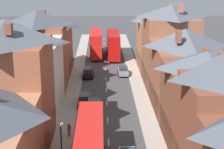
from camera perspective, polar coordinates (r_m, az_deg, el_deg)
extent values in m
cube|color=#A8A399|center=(54.99, -6.15, -3.65)|extent=(2.20, 104.00, 0.14)
cube|color=#A8A399|center=(55.12, 4.50, -3.56)|extent=(2.20, 104.00, 0.14)
cube|color=silver|center=(41.97, -0.53, -10.25)|extent=(0.14, 1.80, 0.01)
cube|color=silver|center=(47.41, -0.68, -7.00)|extent=(0.14, 1.80, 0.01)
cube|color=silver|center=(52.97, -0.79, -4.43)|extent=(0.14, 1.80, 0.01)
cube|color=silver|center=(58.62, -0.88, -2.35)|extent=(0.14, 1.80, 0.01)
cube|color=silver|center=(64.33, -0.95, -0.63)|extent=(0.14, 1.80, 0.01)
cube|color=silver|center=(70.09, -1.02, 0.80)|extent=(0.14, 1.80, 0.01)
cube|color=silver|center=(75.88, -1.07, 2.01)|extent=(0.14, 1.80, 0.01)
cube|color=silver|center=(81.71, -1.12, 3.06)|extent=(0.14, 1.80, 0.01)
cube|color=silver|center=(87.56, -1.16, 3.96)|extent=(0.14, 1.80, 0.01)
cube|color=silver|center=(93.43, -1.19, 4.75)|extent=(0.14, 1.80, 0.01)
cube|color=silver|center=(99.31, -1.22, 5.44)|extent=(0.14, 1.80, 0.01)
cube|color=#935138|center=(40.37, -15.19, -3.13)|extent=(8.00, 9.20, 11.45)
cube|color=black|center=(41.17, -9.36, -8.57)|extent=(0.12, 8.46, 3.20)
pyramid|color=#565B66|center=(38.69, -15.95, 6.51)|extent=(8.00, 9.20, 2.29)
cube|color=brown|center=(36.09, -15.44, 6.71)|extent=(0.60, 0.90, 1.03)
cube|color=silver|center=(49.92, -12.55, -0.49)|extent=(8.00, 10.67, 9.33)
cube|color=#1E5133|center=(50.29, -7.92, -3.81)|extent=(0.12, 9.82, 3.20)
pyramid|color=#474C56|center=(48.64, -12.96, 5.81)|extent=(8.00, 10.67, 1.82)
cube|color=brown|center=(45.83, -12.30, 5.95)|extent=(0.60, 0.90, 1.15)
cube|color=brown|center=(58.32, -10.99, 2.44)|extent=(8.00, 7.22, 10.15)
cube|color=maroon|center=(58.73, -7.01, -0.80)|extent=(0.12, 6.64, 3.20)
pyramid|color=#474C56|center=(57.17, -11.33, 8.49)|extent=(8.00, 7.22, 2.27)
cube|color=brown|center=(58.95, -10.37, 9.24)|extent=(0.60, 0.90, 0.96)
cube|color=#935138|center=(67.09, -9.77, 3.59)|extent=(8.00, 10.62, 8.51)
cube|color=maroon|center=(67.27, -6.34, 1.44)|extent=(0.12, 9.77, 3.20)
pyramid|color=#383D47|center=(66.16, -9.99, 7.99)|extent=(8.00, 10.62, 1.88)
cube|color=brown|center=(68.43, -11.06, 8.83)|extent=(0.60, 0.90, 1.48)
cube|color=brown|center=(41.36, 13.79, -4.76)|extent=(8.00, 9.35, 8.47)
cube|color=maroon|center=(41.52, 8.24, -8.29)|extent=(0.12, 8.60, 3.20)
pyramid|color=#565B66|center=(39.84, 14.29, 2.16)|extent=(8.00, 9.35, 1.81)
cube|color=brown|center=(39.13, 16.31, 2.54)|extent=(0.60, 0.90, 1.05)
cube|color=brown|center=(41.15, 14.10, 3.30)|extent=(0.60, 0.90, 0.96)
cube|color=#935138|center=(51.00, 10.76, -0.46)|extent=(8.00, 11.68, 8.59)
cube|color=#1E5133|center=(51.15, 6.28, -3.40)|extent=(0.12, 10.75, 3.20)
pyramid|color=#565B66|center=(49.72, 11.09, 5.57)|extent=(8.00, 11.68, 2.32)
cube|color=brown|center=(46.05, 10.10, 5.73)|extent=(0.60, 0.90, 1.51)
cube|color=brown|center=(60.58, 8.77, 3.50)|extent=(8.00, 9.18, 11.03)
cube|color=navy|center=(60.99, 4.97, -0.09)|extent=(0.12, 8.45, 3.20)
pyramid|color=#565B66|center=(59.50, 9.04, 9.58)|extent=(8.00, 9.18, 1.90)
cube|color=#99664C|center=(57.13, 10.46, 9.90)|extent=(0.60, 0.90, 1.31)
cube|color=#99664C|center=(60.20, 9.00, 10.14)|extent=(0.60, 0.90, 1.00)
cube|color=#B2704C|center=(70.08, 7.36, 4.43)|extent=(8.00, 10.09, 8.95)
cube|color=black|center=(70.23, 4.09, 2.14)|extent=(0.12, 9.28, 3.20)
pyramid|color=#565B66|center=(69.15, 7.53, 9.03)|extent=(8.00, 10.09, 2.41)
cube|color=brown|center=(69.53, 8.52, 9.67)|extent=(0.60, 0.90, 1.52)
cube|color=brown|center=(69.76, 8.26, 9.72)|extent=(0.60, 0.90, 1.58)
cube|color=#B70F0F|center=(78.68, 0.21, 3.77)|extent=(2.44, 10.80, 2.50)
cube|color=#B70F0F|center=(78.20, 0.21, 5.48)|extent=(2.44, 10.58, 2.30)
cube|color=#B70F0F|center=(77.98, 0.21, 6.35)|extent=(2.39, 10.37, 0.10)
cube|color=#28333D|center=(83.87, 0.09, 4.70)|extent=(2.20, 0.10, 1.20)
cube|color=#28333D|center=(83.44, 0.09, 6.24)|extent=(2.20, 0.10, 1.10)
cube|color=#28333D|center=(78.60, -0.66, 3.94)|extent=(0.06, 9.18, 0.90)
cube|color=#28333D|center=(78.15, -0.66, 5.55)|extent=(0.06, 9.18, 0.90)
cube|color=yellow|center=(83.30, 0.09, 6.79)|extent=(1.34, 0.08, 0.32)
cylinder|color=black|center=(82.17, -0.72, 3.49)|extent=(0.30, 1.00, 1.00)
cylinder|color=black|center=(82.25, 0.99, 3.50)|extent=(0.30, 1.00, 1.00)
cylinder|color=black|center=(76.03, -0.64, 2.43)|extent=(0.30, 1.00, 1.00)
cylinder|color=black|center=(76.11, 1.20, 2.44)|extent=(0.30, 1.00, 1.00)
cube|color=red|center=(34.35, -3.37, -9.10)|extent=(2.44, 10.58, 2.30)
cube|color=red|center=(33.85, -3.40, -7.27)|extent=(2.39, 10.37, 0.10)
cube|color=#28333D|center=(40.13, -3.10, -8.65)|extent=(2.20, 0.10, 1.20)
cube|color=#28333D|center=(39.21, -3.16, -5.61)|extent=(2.20, 0.10, 1.10)
cube|color=#28333D|center=(34.37, -5.38, -8.95)|extent=(0.06, 9.18, 0.90)
cube|color=yellow|center=(38.92, -3.17, -4.51)|extent=(1.34, 0.08, 0.32)
cube|color=red|center=(80.00, -2.40, 3.96)|extent=(2.44, 10.80, 2.50)
cube|color=red|center=(79.52, -2.43, 5.65)|extent=(2.44, 10.58, 2.30)
cube|color=red|center=(79.31, -2.44, 6.50)|extent=(2.39, 10.37, 0.10)
cube|color=#28333D|center=(85.19, -2.36, 4.87)|extent=(2.20, 0.10, 1.20)
cube|color=#28333D|center=(84.77, -2.38, 6.39)|extent=(2.20, 0.10, 1.10)
cube|color=#28333D|center=(79.97, -3.26, 4.13)|extent=(0.06, 9.18, 0.90)
cube|color=#28333D|center=(79.53, -3.29, 5.71)|extent=(0.06, 9.18, 0.90)
cube|color=yellow|center=(84.63, -2.39, 6.92)|extent=(1.34, 0.08, 0.32)
cylinder|color=black|center=(83.54, -3.21, 3.68)|extent=(0.30, 1.00, 1.00)
cylinder|color=black|center=(83.51, -1.53, 3.69)|extent=(0.30, 1.00, 1.00)
cylinder|color=black|center=(77.39, -3.32, 2.65)|extent=(0.30, 1.00, 1.00)
cylinder|color=black|center=(77.36, -1.52, 2.67)|extent=(0.30, 1.00, 1.00)
cube|color=#236093|center=(50.31, -2.80, -4.80)|extent=(1.70, 3.95, 0.70)
cube|color=#28333D|center=(49.89, -2.82, -4.18)|extent=(1.46, 1.98, 0.60)
cylinder|color=black|center=(51.60, -3.72, -4.67)|extent=(0.20, 0.62, 0.62)
cylinder|color=black|center=(51.57, -1.83, -4.66)|extent=(0.20, 0.62, 0.62)
cylinder|color=black|center=(49.33, -3.82, -5.69)|extent=(0.20, 0.62, 0.62)
cylinder|color=black|center=(49.29, -1.83, -5.68)|extent=(0.20, 0.62, 0.62)
cube|color=maroon|center=(52.38, -4.18, -3.91)|extent=(1.70, 4.45, 0.76)
cube|color=#28333D|center=(51.94, -4.21, -3.29)|extent=(1.46, 2.23, 0.60)
cylinder|color=black|center=(53.85, -5.02, -3.79)|extent=(0.20, 0.62, 0.62)
cylinder|color=black|center=(53.78, -3.21, -3.78)|extent=(0.20, 0.62, 0.62)
cylinder|color=black|center=(51.28, -5.19, -4.85)|extent=(0.20, 0.62, 0.62)
cylinder|color=black|center=(51.20, -3.29, -4.84)|extent=(0.20, 0.62, 0.62)
cube|color=black|center=(65.40, -3.69, 0.25)|extent=(1.70, 4.52, 0.76)
cube|color=#28333D|center=(65.00, -3.71, 0.77)|extent=(1.46, 2.26, 0.60)
cylinder|color=black|center=(66.89, -4.37, 0.26)|extent=(0.20, 0.62, 0.62)
cylinder|color=black|center=(66.83, -2.91, 0.27)|extent=(0.20, 0.62, 0.62)
cylinder|color=black|center=(64.21, -4.48, -0.43)|extent=(0.20, 0.62, 0.62)
cylinder|color=black|center=(64.14, -2.96, -0.42)|extent=(0.20, 0.62, 0.62)
cube|color=gray|center=(66.22, 1.70, 0.46)|extent=(1.70, 3.91, 0.72)
cube|color=#28333D|center=(65.85, 1.72, 0.97)|extent=(1.46, 1.95, 0.60)
cylinder|color=black|center=(67.44, 0.92, 0.44)|extent=(0.20, 0.62, 0.62)
cylinder|color=black|center=(67.53, 2.36, 0.45)|extent=(0.20, 0.62, 0.62)
cylinder|color=black|center=(65.12, 1.01, -0.14)|extent=(0.20, 0.62, 0.62)
cylinder|color=black|center=(65.21, 2.51, -0.13)|extent=(0.20, 0.62, 0.62)
cylinder|color=#3D4256|center=(43.08, -6.66, -8.81)|extent=(0.14, 0.14, 0.84)
cylinder|color=#3D4256|center=(43.07, -6.42, -8.81)|extent=(0.14, 0.14, 0.84)
cube|color=red|center=(42.79, -6.57, -7.97)|extent=(0.36, 0.22, 0.54)
sphere|color=beige|center=(42.63, -6.59, -7.49)|extent=(0.22, 0.22, 0.22)
cylinder|color=black|center=(32.99, -7.76, -7.77)|extent=(0.08, 0.90, 0.08)
cube|color=beige|center=(33.43, -7.67, -7.58)|extent=(0.20, 0.32, 0.20)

